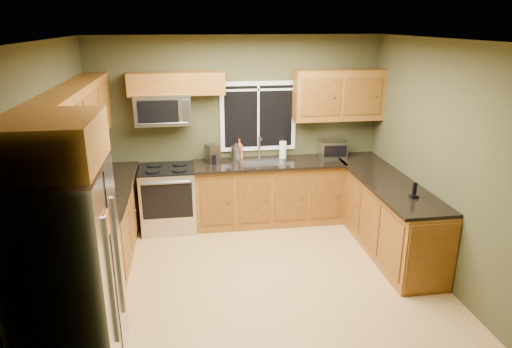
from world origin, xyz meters
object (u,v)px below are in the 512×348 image
object	(u,v)px
refrigerator	(68,278)
soap_bottle_c	(239,154)
paper_towel_roll	(283,150)
cordless_phone	(414,193)
toaster_oven	(332,149)
range	(168,198)
kettle	(236,152)
coffee_maker	(212,154)
soap_bottle_a	(239,149)
microwave	(163,109)

from	to	relation	value
refrigerator	soap_bottle_c	world-z (taller)	refrigerator
paper_towel_roll	cordless_phone	distance (m)	2.15
toaster_oven	range	bearing A→B (deg)	-176.57
kettle	coffee_maker	bearing A→B (deg)	-166.98
range	toaster_oven	xyz separation A→B (m)	(2.45, 0.15, 0.59)
cordless_phone	soap_bottle_a	bearing A→B (deg)	134.23
soap_bottle_a	paper_towel_roll	bearing A→B (deg)	-4.08
microwave	paper_towel_roll	distance (m)	1.83
soap_bottle_c	cordless_phone	world-z (taller)	cordless_phone
toaster_oven	cordless_phone	world-z (taller)	toaster_oven
kettle	paper_towel_roll	xyz separation A→B (m)	(0.70, 0.00, 0.00)
range	soap_bottle_c	size ratio (longest dim) A/B	6.15
range	microwave	size ratio (longest dim) A/B	1.23
range	coffee_maker	bearing A→B (deg)	8.72
cordless_phone	coffee_maker	bearing A→B (deg)	142.03
toaster_oven	cordless_phone	bearing A→B (deg)	-76.80
soap_bottle_c	microwave	bearing A→B (deg)	-174.87
kettle	range	bearing A→B (deg)	-169.77
range	toaster_oven	bearing A→B (deg)	3.43
kettle	soap_bottle_c	size ratio (longest dim) A/B	1.75
microwave	paper_towel_roll	size ratio (longest dim) A/B	2.75
refrigerator	microwave	xyz separation A→B (m)	(0.69, 2.91, 0.83)
refrigerator	range	size ratio (longest dim) A/B	1.92
toaster_oven	coffee_maker	size ratio (longest dim) A/B	1.56
coffee_maker	paper_towel_roll	size ratio (longest dim) A/B	0.97
kettle	refrigerator	bearing A→B (deg)	-119.79
microwave	coffee_maker	distance (m)	0.93
microwave	toaster_oven	size ratio (longest dim) A/B	1.82
kettle	cordless_phone	bearing A→B (deg)	-44.08
soap_bottle_c	range	bearing A→B (deg)	-167.62
refrigerator	kettle	xyz separation A→B (m)	(1.69, 2.95, 0.16)
microwave	soap_bottle_c	world-z (taller)	microwave
refrigerator	kettle	distance (m)	3.40
range	coffee_maker	xyz separation A→B (m)	(0.65, 0.10, 0.60)
range	paper_towel_roll	xyz separation A→B (m)	(1.70, 0.18, 0.60)
refrigerator	cordless_phone	size ratio (longest dim) A/B	9.58
paper_towel_roll	cordless_phone	world-z (taller)	paper_towel_roll
refrigerator	soap_bottle_c	xyz separation A→B (m)	(1.74, 3.00, 0.12)
paper_towel_roll	soap_bottle_c	size ratio (longest dim) A/B	1.81
kettle	paper_towel_roll	size ratio (longest dim) A/B	0.97
toaster_oven	soap_bottle_c	world-z (taller)	toaster_oven
soap_bottle_c	refrigerator	bearing A→B (deg)	-120.10
kettle	cordless_phone	size ratio (longest dim) A/B	1.42
toaster_oven	kettle	world-z (taller)	kettle
soap_bottle_c	soap_bottle_a	bearing A→B (deg)	0.00
range	toaster_oven	world-z (taller)	toaster_oven
soap_bottle_a	cordless_phone	bearing A→B (deg)	-45.77
coffee_maker	cordless_phone	world-z (taller)	coffee_maker
range	kettle	world-z (taller)	kettle
coffee_maker	soap_bottle_a	distance (m)	0.43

